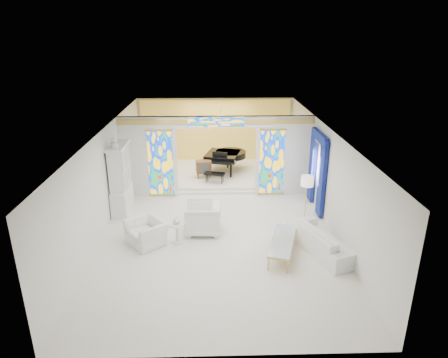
{
  "coord_description": "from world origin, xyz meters",
  "views": [
    {
      "loc": [
        -0.12,
        -11.96,
        5.84
      ],
      "look_at": [
        0.23,
        0.2,
        1.3
      ],
      "focal_mm": 32.0,
      "sensor_mm": 36.0,
      "label": 1
    }
  ],
  "objects_px": {
    "china_cabinet": "(121,179)",
    "armchair_left": "(147,232)",
    "grand_piano": "(226,156)",
    "tv_console": "(204,167)",
    "armchair_right": "(203,218)",
    "sofa": "(323,239)",
    "coffee_table": "(283,241)"
  },
  "relations": [
    {
      "from": "china_cabinet",
      "to": "tv_console",
      "type": "xyz_separation_m",
      "value": [
        2.71,
        2.84,
        -0.53
      ]
    },
    {
      "from": "tv_console",
      "to": "armchair_right",
      "type": "bearing_deg",
      "value": -97.52
    },
    {
      "from": "china_cabinet",
      "to": "armchair_right",
      "type": "bearing_deg",
      "value": -29.62
    },
    {
      "from": "armchair_left",
      "to": "armchair_right",
      "type": "relative_size",
      "value": 1.02
    },
    {
      "from": "armchair_left",
      "to": "tv_console",
      "type": "height_order",
      "value": "tv_console"
    },
    {
      "from": "armchair_left",
      "to": "grand_piano",
      "type": "height_order",
      "value": "grand_piano"
    },
    {
      "from": "armchair_right",
      "to": "sofa",
      "type": "bearing_deg",
      "value": 73.06
    },
    {
      "from": "armchair_right",
      "to": "tv_console",
      "type": "height_order",
      "value": "armchair_right"
    },
    {
      "from": "china_cabinet",
      "to": "tv_console",
      "type": "bearing_deg",
      "value": 46.36
    },
    {
      "from": "china_cabinet",
      "to": "coffee_table",
      "type": "distance_m",
      "value": 5.84
    },
    {
      "from": "grand_piano",
      "to": "armchair_left",
      "type": "bearing_deg",
      "value": -98.11
    },
    {
      "from": "tv_console",
      "to": "china_cabinet",
      "type": "bearing_deg",
      "value": -141.84
    },
    {
      "from": "armchair_left",
      "to": "coffee_table",
      "type": "distance_m",
      "value": 3.91
    },
    {
      "from": "sofa",
      "to": "grand_piano",
      "type": "height_order",
      "value": "grand_piano"
    },
    {
      "from": "china_cabinet",
      "to": "armchair_left",
      "type": "xyz_separation_m",
      "value": [
        1.15,
        -2.21,
        -0.82
      ]
    },
    {
      "from": "china_cabinet",
      "to": "tv_console",
      "type": "height_order",
      "value": "china_cabinet"
    },
    {
      "from": "coffee_table",
      "to": "grand_piano",
      "type": "distance_m",
      "value": 6.68
    },
    {
      "from": "armchair_right",
      "to": "sofa",
      "type": "relative_size",
      "value": 0.44
    },
    {
      "from": "china_cabinet",
      "to": "grand_piano",
      "type": "height_order",
      "value": "china_cabinet"
    },
    {
      "from": "armchair_left",
      "to": "china_cabinet",
      "type": "bearing_deg",
      "value": 167.95
    },
    {
      "from": "armchair_left",
      "to": "grand_piano",
      "type": "bearing_deg",
      "value": 117.22
    },
    {
      "from": "china_cabinet",
      "to": "armchair_right",
      "type": "relative_size",
      "value": 2.55
    },
    {
      "from": "armchair_right",
      "to": "tv_console",
      "type": "distance_m",
      "value": 4.41
    },
    {
      "from": "sofa",
      "to": "grand_piano",
      "type": "xyz_separation_m",
      "value": [
        -2.52,
        6.36,
        0.5
      ]
    },
    {
      "from": "armchair_left",
      "to": "sofa",
      "type": "distance_m",
      "value": 5.05
    },
    {
      "from": "armchair_right",
      "to": "coffee_table",
      "type": "bearing_deg",
      "value": 61.16
    },
    {
      "from": "coffee_table",
      "to": "tv_console",
      "type": "height_order",
      "value": "tv_console"
    },
    {
      "from": "grand_piano",
      "to": "tv_console",
      "type": "bearing_deg",
      "value": -125.71
    },
    {
      "from": "coffee_table",
      "to": "sofa",
      "type": "bearing_deg",
      "value": 7.73
    },
    {
      "from": "armchair_right",
      "to": "grand_piano",
      "type": "height_order",
      "value": "grand_piano"
    },
    {
      "from": "grand_piano",
      "to": "tv_console",
      "type": "height_order",
      "value": "grand_piano"
    },
    {
      "from": "armchair_left",
      "to": "coffee_table",
      "type": "bearing_deg",
      "value": 39.9
    }
  ]
}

